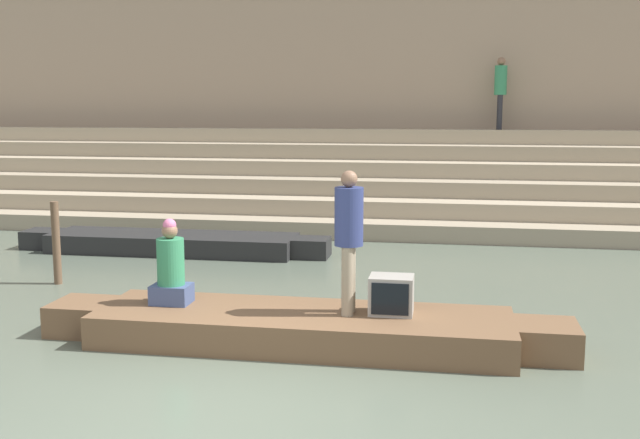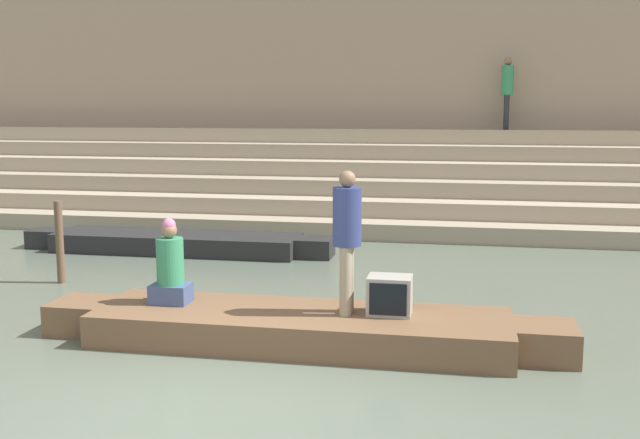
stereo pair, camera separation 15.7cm
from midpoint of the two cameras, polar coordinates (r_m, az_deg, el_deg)
ground_plane at (r=7.13m, az=-8.23°, el=-14.01°), size 120.00×120.00×0.00m
ghat_steps at (r=18.13m, az=3.86°, el=2.44°), size 36.00×4.73×2.14m
back_wall at (r=20.36m, az=4.78°, el=12.46°), size 34.20×1.28×8.23m
rowboat_main at (r=8.75m, az=-0.99°, el=-8.15°), size 6.15×1.47×0.38m
person_standing at (r=8.43m, az=2.61°, el=-0.96°), size 0.33×0.33×1.64m
person_rowing at (r=9.15m, az=-10.86°, el=-3.74°), size 0.46×0.36×1.03m
tv_set at (r=8.60m, az=5.85°, el=-5.76°), size 0.50×0.40×0.44m
moored_boat_shore at (r=14.36m, az=-10.54°, el=-1.69°), size 5.97×1.17×0.35m
mooring_post at (r=12.23m, az=-18.88°, el=-1.65°), size 0.12×0.12×1.29m
person_on_steps at (r=19.24m, az=14.31°, el=9.73°), size 0.30×0.30×1.77m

